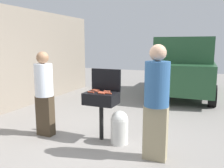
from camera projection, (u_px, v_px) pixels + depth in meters
ground_plane at (94, 142)px, 4.41m from camera, size 24.00×24.00×0.00m
house_wall_side at (7, 59)px, 6.28m from camera, size 0.24×8.00×2.80m
bbq_grill at (101, 100)px, 4.43m from camera, size 0.60×0.44×0.92m
grill_lid_open at (106, 80)px, 4.57m from camera, size 0.60×0.05×0.42m
hot_dog_0 at (91, 92)px, 4.37m from camera, size 0.13×0.04×0.03m
hot_dog_1 at (108, 93)px, 4.26m from camera, size 0.13×0.03×0.03m
hot_dog_2 at (101, 93)px, 4.26m from camera, size 0.13×0.03×0.03m
hot_dog_3 at (98, 92)px, 4.43m from camera, size 0.13×0.03×0.03m
hot_dog_4 at (107, 92)px, 4.36m from camera, size 0.13×0.03×0.03m
hot_dog_5 at (102, 92)px, 4.36m from camera, size 0.13×0.03×0.03m
hot_dog_6 at (101, 93)px, 4.29m from camera, size 0.13×0.03×0.03m
hot_dog_7 at (107, 91)px, 4.46m from camera, size 0.13×0.03×0.03m
hot_dog_8 at (96, 90)px, 4.58m from camera, size 0.13×0.03×0.03m
hot_dog_9 at (94, 90)px, 4.54m from camera, size 0.13×0.03×0.03m
propane_tank at (119, 127)px, 4.31m from camera, size 0.32×0.32×0.62m
person_left at (44, 91)px, 4.62m from camera, size 0.35×0.35×1.67m
person_right at (157, 99)px, 3.61m from camera, size 0.38×0.38×1.81m
parked_minivan at (185, 66)px, 8.42m from camera, size 2.15×4.46×2.02m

